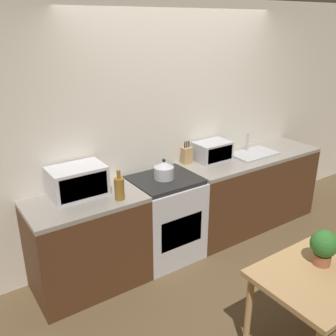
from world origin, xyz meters
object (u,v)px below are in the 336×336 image
(kettle, at_px, (164,170))
(bottle, at_px, (119,188))
(toaster_oven, at_px, (212,151))
(dining_table, at_px, (316,286))
(stove_range, at_px, (165,218))
(microwave, at_px, (77,181))

(kettle, distance_m, bottle, 0.61)
(toaster_oven, height_order, dining_table, toaster_oven)
(stove_range, distance_m, bottle, 0.83)
(kettle, distance_m, microwave, 0.87)
(toaster_oven, bearing_deg, kettle, -169.17)
(kettle, height_order, microwave, microwave)
(toaster_oven, xyz_separation_m, dining_table, (-0.58, -1.84, -0.39))
(stove_range, height_order, microwave, microwave)
(microwave, relative_size, bottle, 1.78)
(toaster_oven, bearing_deg, microwave, -179.14)
(toaster_oven, bearing_deg, bottle, -166.77)
(microwave, xyz_separation_m, dining_table, (1.03, -1.81, -0.42))
(microwave, height_order, dining_table, microwave)
(bottle, relative_size, toaster_oven, 0.70)
(microwave, distance_m, toaster_oven, 1.61)
(bottle, bearing_deg, stove_range, 15.84)
(stove_range, height_order, kettle, kettle)
(toaster_oven, relative_size, dining_table, 0.48)
(toaster_oven, distance_m, dining_table, 1.97)
(kettle, xyz_separation_m, toaster_oven, (0.76, 0.14, 0.02))
(stove_range, bearing_deg, toaster_oven, 11.14)
(stove_range, distance_m, dining_table, 1.71)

